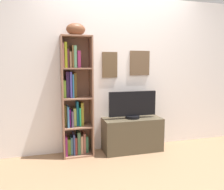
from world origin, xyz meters
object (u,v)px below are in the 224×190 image
Objects in this scene: football at (76,29)px; television at (133,105)px; bookshelf at (75,102)px; tv_stand at (132,134)px.

football is 1.38m from television.
television is at bearing -3.90° from football.
bookshelf reaches higher than television.
bookshelf is 2.34× the size of television.
tv_stand is at bearing -90.00° from television.
football is at bearing 176.02° from tv_stand.
television reaches higher than tv_stand.
bookshelf is 1.03m from football.
tv_stand is at bearing -5.98° from bookshelf.
television is (0.83, -0.06, -1.10)m from football.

